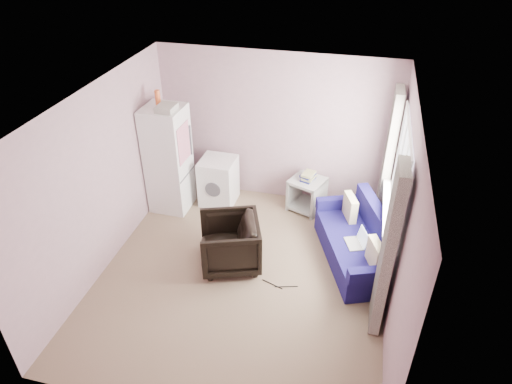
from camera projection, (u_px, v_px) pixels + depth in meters
room at (242, 200)px, 5.59m from camera, size 3.84×4.24×2.54m
armchair at (230, 241)px, 6.26m from camera, size 0.96×0.99×0.81m
fridge at (168, 159)px, 7.21m from camera, size 0.64×0.62×2.00m
washing_machine at (218, 180)px, 7.58m from camera, size 0.57×0.58×0.79m
side_table at (307, 192)px, 7.45m from camera, size 0.65×0.65×0.69m
sofa at (360, 244)px, 6.40m from camera, size 1.34×1.87×0.76m
window_dressing at (388, 199)px, 5.88m from camera, size 0.17×2.62×2.18m
floor_cables at (279, 285)px, 6.10m from camera, size 0.49×0.12×0.01m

